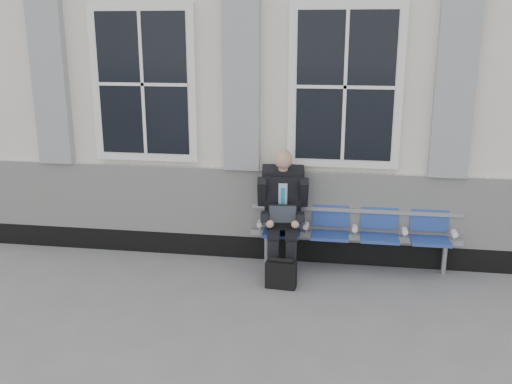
# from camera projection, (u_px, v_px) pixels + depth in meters

# --- Properties ---
(ground) EXTENTS (70.00, 70.00, 0.00)m
(ground) POSITION_uv_depth(u_px,v_px,m) (302.00, 313.00, 6.04)
(ground) COLOR slate
(ground) RESTS_ON ground
(station_building) EXTENTS (14.40, 4.40, 4.49)m
(station_building) POSITION_uv_depth(u_px,v_px,m) (322.00, 77.00, 8.75)
(station_building) COLOR silver
(station_building) RESTS_ON ground
(bench) EXTENTS (2.60, 0.47, 0.91)m
(bench) POSITION_uv_depth(u_px,v_px,m) (355.00, 226.00, 7.07)
(bench) COLOR #9EA0A3
(bench) RESTS_ON ground
(businessman) EXTENTS (0.65, 0.87, 1.51)m
(businessman) POSITION_uv_depth(u_px,v_px,m) (283.00, 207.00, 7.00)
(businessman) COLOR black
(businessman) RESTS_ON ground
(briefcase) EXTENTS (0.36, 0.18, 0.36)m
(briefcase) POSITION_uv_depth(u_px,v_px,m) (281.00, 274.00, 6.61)
(briefcase) COLOR black
(briefcase) RESTS_ON ground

